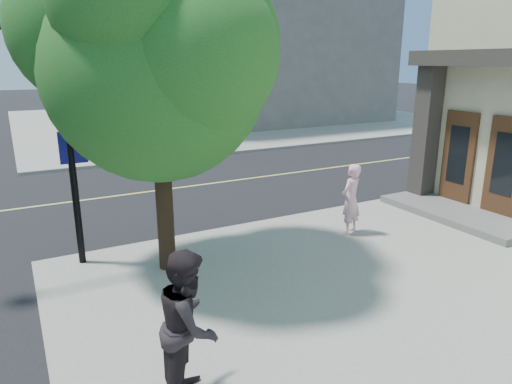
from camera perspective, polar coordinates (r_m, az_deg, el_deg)
ground at (r=10.81m, az=-20.75°, el=-7.65°), size 140.00×140.00×0.00m
road_ew at (r=15.05m, az=-23.19°, el=-1.32°), size 140.00×9.00×0.01m
sidewalk_ne at (r=34.87m, az=-3.46°, el=9.17°), size 29.00×25.00×0.12m
filler_ne at (r=35.43m, az=-3.25°, el=20.72°), size 18.00×16.00×14.00m
man_on_phone at (r=11.15m, az=11.69°, el=-0.87°), size 0.73×0.61×1.71m
pedestrian at (r=5.79m, az=-8.31°, el=-16.03°), size 1.09×1.17×1.92m
street_tree at (r=8.76m, az=-11.68°, el=17.65°), size 5.05×4.59×6.70m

